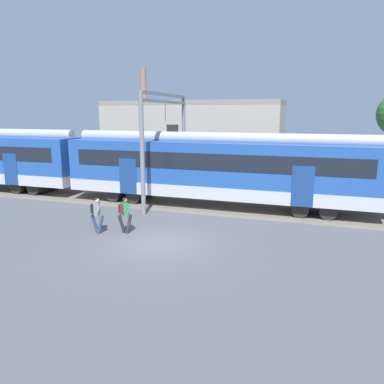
% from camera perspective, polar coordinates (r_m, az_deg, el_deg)
% --- Properties ---
extents(ground_plane, '(160.00, 160.00, 0.00)m').
position_cam_1_polar(ground_plane, '(16.06, -4.98, -7.73)').
color(ground_plane, '#515156').
extents(track_bed, '(80.00, 4.40, 0.01)m').
position_cam_1_polar(track_bed, '(27.20, -19.37, -0.18)').
color(track_bed, slate).
rests_on(track_bed, ground).
extents(commuter_train, '(38.05, 3.07, 4.73)m').
position_cam_1_polar(commuter_train, '(25.39, -15.28, 4.40)').
color(commuter_train, silver).
rests_on(commuter_train, ground).
extents(pedestrian_grey, '(0.71, 0.52, 1.67)m').
position_cam_1_polar(pedestrian_grey, '(17.54, -14.36, -2.99)').
color(pedestrian_grey, navy).
rests_on(pedestrian_grey, ground).
extents(pedestrian_green, '(0.67, 0.52, 1.67)m').
position_cam_1_polar(pedestrian_green, '(17.27, -10.26, -3.04)').
color(pedestrian_green, '#28282D').
rests_on(pedestrian_green, ground).
extents(catenary_gantry, '(0.24, 6.64, 6.53)m').
position_cam_1_polar(catenary_gantry, '(22.66, -4.06, 9.16)').
color(catenary_gantry, gray).
rests_on(catenary_gantry, ground).
extents(background_building, '(14.96, 5.00, 9.20)m').
position_cam_1_polar(background_building, '(32.23, 0.05, 8.04)').
color(background_building, '#B2A899').
rests_on(background_building, ground).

